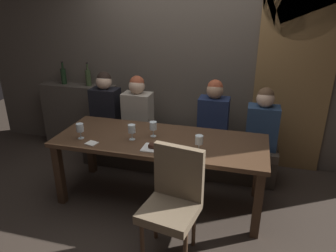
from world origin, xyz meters
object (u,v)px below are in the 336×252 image
(banquette_bench, at_px, (176,153))
(wine_glass_center_front, at_px, (132,129))
(chair_near_side, at_px, (173,197))
(fork_on_table, at_px, (165,151))
(wine_glass_near_right, at_px, (199,141))
(diner_far_end, at_px, (214,113))
(wine_glass_far_right, at_px, (153,126))
(dessert_plate, at_px, (152,147))
(diner_redhead, at_px, (106,103))
(wine_glass_far_left, at_px, (80,128))
(dining_table, at_px, (160,146))
(diner_bearded, at_px, (138,108))
(wine_bottle_pale_label, at_px, (88,77))
(diner_near_end, at_px, (263,120))
(wine_bottle_dark_red, at_px, (64,76))

(banquette_bench, relative_size, wine_glass_center_front, 15.24)
(chair_near_side, distance_m, fork_on_table, 0.52)
(wine_glass_near_right, bearing_deg, diner_far_end, 88.71)
(diner_far_end, relative_size, wine_glass_center_front, 4.76)
(wine_glass_far_right, relative_size, dessert_plate, 0.86)
(diner_redhead, distance_m, wine_glass_far_left, 0.93)
(dining_table, height_order, wine_glass_near_right, wine_glass_near_right)
(diner_redhead, height_order, dessert_plate, diner_redhead)
(fork_on_table, bearing_deg, wine_glass_far_left, 179.58)
(wine_glass_far_right, relative_size, wine_glass_center_front, 1.00)
(banquette_bench, xyz_separation_m, diner_bearded, (-0.50, -0.02, 0.59))
(wine_bottle_pale_label, height_order, wine_glass_center_front, wine_bottle_pale_label)
(dining_table, distance_m, fork_on_table, 0.32)
(chair_near_side, height_order, wine_glass_near_right, chair_near_side)
(diner_near_end, distance_m, wine_glass_far_right, 1.30)
(diner_near_end, height_order, fork_on_table, diner_near_end)
(wine_glass_near_right, bearing_deg, wine_bottle_dark_red, 150.86)
(banquette_bench, height_order, diner_near_end, diner_near_end)
(wine_bottle_dark_red, bearing_deg, wine_bottle_pale_label, 1.74)
(banquette_bench, height_order, wine_glass_far_left, wine_glass_far_left)
(wine_glass_center_front, xyz_separation_m, fork_on_table, (0.41, -0.18, -0.11))
(diner_near_end, bearing_deg, wine_glass_far_right, -150.09)
(chair_near_side, distance_m, diner_far_end, 1.47)
(diner_far_end, distance_m, wine_bottle_dark_red, 2.26)
(diner_near_end, height_order, dessert_plate, diner_near_end)
(diner_near_end, bearing_deg, wine_glass_far_left, -154.01)
(chair_near_side, xyz_separation_m, wine_bottle_pale_label, (-1.70, 1.78, 0.51))
(diner_far_end, bearing_deg, diner_near_end, -2.33)
(wine_glass_center_front, relative_size, wine_glass_far_left, 1.00)
(wine_glass_near_right, relative_size, fork_on_table, 0.96)
(diner_bearded, bearing_deg, wine_bottle_pale_label, 156.52)
(dining_table, distance_m, diner_redhead, 1.20)
(diner_redhead, xyz_separation_m, wine_glass_near_right, (1.40, -0.89, 0.03))
(dining_table, height_order, diner_redhead, diner_redhead)
(wine_bottle_dark_red, distance_m, wine_glass_far_left, 1.59)
(diner_far_end, distance_m, wine_glass_far_right, 0.87)
(dining_table, xyz_separation_m, wine_glass_center_front, (-0.28, -0.09, 0.20))
(wine_glass_far_left, bearing_deg, diner_redhead, 99.44)
(diner_redhead, height_order, diner_near_end, diner_redhead)
(dessert_plate, bearing_deg, chair_near_side, -55.18)
(banquette_bench, bearing_deg, diner_redhead, 179.51)
(diner_near_end, relative_size, dessert_plate, 3.86)
(wine_glass_center_front, distance_m, fork_on_table, 0.46)
(wine_glass_far_right, xyz_separation_m, wine_glass_center_front, (-0.19, -0.14, 0.00))
(diner_redhead, height_order, wine_bottle_pale_label, wine_bottle_pale_label)
(chair_near_side, bearing_deg, dessert_plate, 124.82)
(wine_glass_near_right, xyz_separation_m, fork_on_table, (-0.31, -0.09, -0.11))
(wine_bottle_dark_red, height_order, dessert_plate, wine_bottle_dark_red)
(diner_redhead, xyz_separation_m, wine_bottle_pale_label, (-0.42, 0.35, 0.24))
(diner_bearded, bearing_deg, fork_on_table, -56.52)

